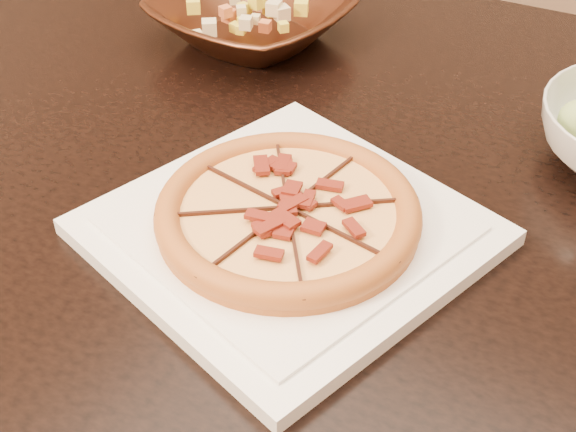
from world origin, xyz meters
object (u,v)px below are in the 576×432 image
at_px(plate, 288,231).
at_px(pizza, 288,213).
at_px(dining_table, 307,200).
at_px(bronze_bowl, 253,18).

bearing_deg(plate, pizza, 147.27).
height_order(dining_table, plate, plate).
bearing_deg(pizza, plate, -32.73).
relative_size(pizza, bronze_bowl, 0.98).
relative_size(plate, pizza, 1.56).
relative_size(dining_table, bronze_bowl, 5.99).
relative_size(dining_table, plate, 3.92).
bearing_deg(plate, dining_table, 114.48).
distance_m(plate, pizza, 0.02).
bearing_deg(pizza, dining_table, 114.48).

